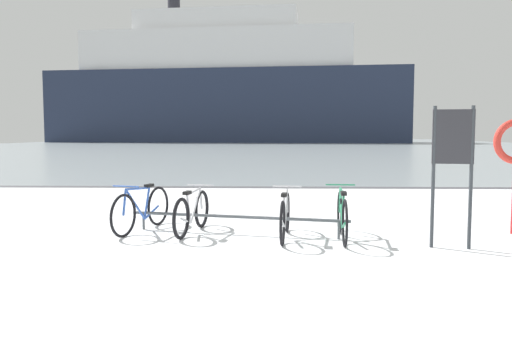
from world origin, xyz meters
TOP-DOWN VIEW (x-y plane):
  - ground at (0.00, 53.90)m, footprint 80.00×132.00m
  - bike_rack at (-0.15, 3.33)m, footprint 3.52×0.79m
  - bicycle_0 at (-1.72, 3.54)m, footprint 0.63×1.67m
  - bicycle_1 at (-0.87, 3.40)m, footprint 0.48×1.58m
  - bicycle_2 at (0.61, 3.04)m, footprint 0.46×1.62m
  - bicycle_3 at (1.47, 2.98)m, footprint 0.46×1.64m
  - info_sign at (2.91, 2.47)m, footprint 0.55×0.14m
  - ferry_ship at (-7.61, 78.87)m, footprint 60.32×17.35m

SIDE VIEW (x-z plane):
  - ground at x=0.00m, z-range -0.08..0.00m
  - bike_rack at x=-0.15m, z-range 0.11..0.42m
  - bicycle_1 at x=-0.87m, z-range -0.04..0.71m
  - bicycle_2 at x=0.61m, z-range -0.03..0.73m
  - bicycle_0 at x=-1.72m, z-range -0.04..0.76m
  - bicycle_3 at x=1.47m, z-range -0.04..0.77m
  - info_sign at x=2.91m, z-range 0.35..2.34m
  - ferry_ship at x=-7.61m, z-range -4.45..22.58m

